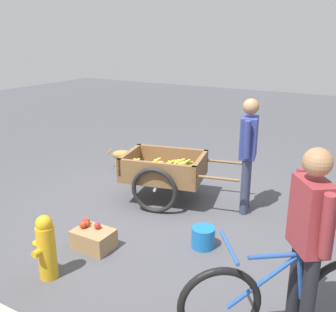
# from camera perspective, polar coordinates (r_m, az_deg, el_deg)

# --- Properties ---
(ground_plane) EXTENTS (24.00, 24.00, 0.00)m
(ground_plane) POSITION_cam_1_polar(r_m,az_deg,el_deg) (5.26, 0.40, -8.39)
(ground_plane) COLOR #47474C
(fruit_cart) EXTENTS (1.78, 1.12, 0.71)m
(fruit_cart) POSITION_cam_1_polar(r_m,az_deg,el_deg) (5.49, -0.50, -2.34)
(fruit_cart) COLOR brown
(fruit_cart) RESTS_ON ground
(vendor_person) EXTENTS (0.27, 0.55, 1.53)m
(vendor_person) POSITION_cam_1_polar(r_m,az_deg,el_deg) (5.13, 11.76, 1.43)
(vendor_person) COLOR #333851
(vendor_person) RESTS_ON ground
(bicycle) EXTENTS (1.37, 1.03, 0.85)m
(bicycle) POSITION_cam_1_polar(r_m,az_deg,el_deg) (3.32, 16.49, -19.37)
(bicycle) COLOR black
(bicycle) RESTS_ON ground
(cyclist_person) EXTENTS (0.36, 0.49, 1.56)m
(cyclist_person) POSITION_cam_1_polar(r_m,az_deg,el_deg) (3.07, 20.09, -10.21)
(cyclist_person) COLOR black
(cyclist_person) RESTS_ON ground
(dog) EXTENTS (0.66, 0.28, 0.40)m
(dog) POSITION_cam_1_polar(r_m,az_deg,el_deg) (6.79, -6.18, 0.08)
(dog) COLOR #AD7A38
(dog) RESTS_ON ground
(fire_hydrant) EXTENTS (0.25, 0.25, 0.67)m
(fire_hydrant) POSITION_cam_1_polar(r_m,az_deg,el_deg) (4.02, -17.53, -12.69)
(fire_hydrant) COLOR gold
(fire_hydrant) RESTS_ON ground
(plastic_bucket) EXTENTS (0.26, 0.26, 0.24)m
(plastic_bucket) POSITION_cam_1_polar(r_m,az_deg,el_deg) (4.46, 5.21, -11.85)
(plastic_bucket) COLOR #1966B2
(plastic_bucket) RESTS_ON ground
(apple_crate) EXTENTS (0.44, 0.32, 0.30)m
(apple_crate) POSITION_cam_1_polar(r_m,az_deg,el_deg) (4.50, -10.98, -11.79)
(apple_crate) COLOR #99754C
(apple_crate) RESTS_ON ground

